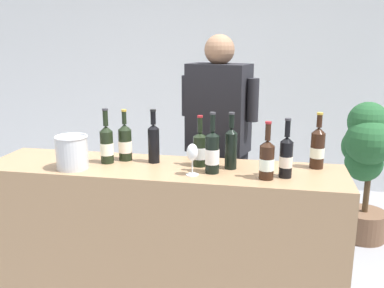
{
  "coord_description": "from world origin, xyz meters",
  "views": [
    {
      "loc": [
        0.64,
        -2.36,
        1.72
      ],
      "look_at": [
        0.18,
        0.0,
        1.11
      ],
      "focal_mm": 39.66,
      "sensor_mm": 36.0,
      "label": 1
    }
  ],
  "objects": [
    {
      "name": "wine_bottle_1",
      "position": [
        0.22,
        0.06,
        1.07
      ],
      "size": [
        0.08,
        0.08,
        0.31
      ],
      "color": "black",
      "rests_on": "counter"
    },
    {
      "name": "wine_bottle_4",
      "position": [
        0.72,
        -0.06,
        1.08
      ],
      "size": [
        0.07,
        0.07,
        0.33
      ],
      "color": "black",
      "rests_on": "counter"
    },
    {
      "name": "wine_bottle_5",
      "position": [
        0.91,
        0.15,
        1.09
      ],
      "size": [
        0.08,
        0.08,
        0.33
      ],
      "color": "black",
      "rests_on": "counter"
    },
    {
      "name": "ice_bucket",
      "position": [
        -0.51,
        -0.13,
        1.06
      ],
      "size": [
        0.19,
        0.19,
        0.2
      ],
      "color": "silver",
      "rests_on": "counter"
    },
    {
      "name": "potted_shrub",
      "position": [
        1.42,
        1.27,
        0.73
      ],
      "size": [
        0.42,
        0.57,
        1.21
      ],
      "color": "brown",
      "rests_on": "ground_plane"
    },
    {
      "name": "wine_bottle_2",
      "position": [
        -0.07,
        0.08,
        1.1
      ],
      "size": [
        0.07,
        0.07,
        0.33
      ],
      "color": "black",
      "rests_on": "counter"
    },
    {
      "name": "wine_bottle_6",
      "position": [
        0.41,
        0.05,
        1.1
      ],
      "size": [
        0.07,
        0.07,
        0.34
      ],
      "color": "black",
      "rests_on": "counter"
    },
    {
      "name": "wine_glass",
      "position": [
        0.21,
        -0.12,
        1.09
      ],
      "size": [
        0.07,
        0.07,
        0.18
      ],
      "color": "silver",
      "rests_on": "counter"
    },
    {
      "name": "wall_back",
      "position": [
        0.0,
        2.6,
        1.4
      ],
      "size": [
        8.0,
        0.1,
        2.8
      ],
      "primitive_type": "cube",
      "color": "silver",
      "rests_on": "ground_plane"
    },
    {
      "name": "wine_bottle_8",
      "position": [
        -0.36,
        0.02,
        1.08
      ],
      "size": [
        0.08,
        0.08,
        0.34
      ],
      "color": "black",
      "rests_on": "counter"
    },
    {
      "name": "wine_bottle_7",
      "position": [
        0.62,
        -0.11,
        1.07
      ],
      "size": [
        0.08,
        0.08,
        0.32
      ],
      "color": "black",
      "rests_on": "counter"
    },
    {
      "name": "wine_bottle_0",
      "position": [
        -0.27,
        0.1,
        1.08
      ],
      "size": [
        0.08,
        0.08,
        0.32
      ],
      "color": "black",
      "rests_on": "counter"
    },
    {
      "name": "wine_bottle_3",
      "position": [
        0.31,
        -0.06,
        1.09
      ],
      "size": [
        0.08,
        0.08,
        0.35
      ],
      "color": "black",
      "rests_on": "counter"
    },
    {
      "name": "counter",
      "position": [
        0.0,
        0.0,
        0.48
      ],
      "size": [
        2.17,
        0.51,
        0.96
      ],
      "primitive_type": "cube",
      "color": "#9E7A56",
      "rests_on": "ground_plane"
    },
    {
      "name": "person_server",
      "position": [
        0.26,
        0.59,
        0.85
      ],
      "size": [
        0.56,
        0.34,
        1.74
      ],
      "color": "black",
      "rests_on": "ground_plane"
    }
  ]
}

